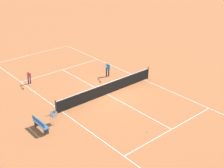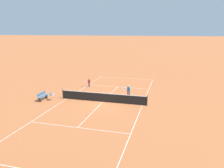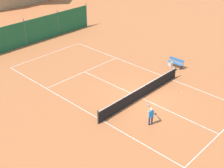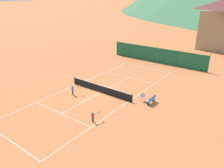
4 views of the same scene
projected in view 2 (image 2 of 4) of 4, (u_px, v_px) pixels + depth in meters
The scene contains 13 objects.
ground_plane at pixel (103, 102), 22.62m from camera, with size 600.00×600.00×0.00m, color #BC6638.
court_line_markings at pixel (103, 102), 22.62m from camera, with size 8.25×23.85×0.01m.
tennis_net at pixel (103, 97), 22.50m from camera, with size 9.18×0.08×1.06m.
player_far_baseline at pixel (128, 90), 24.27m from camera, with size 0.80×0.95×1.31m.
player_near_baseline at pixel (89, 82), 28.64m from camera, with size 0.51×0.91×1.10m.
tennis_ball_by_net_right at pixel (114, 80), 32.28m from camera, with size 0.07×0.07×0.07m, color #CCE033.
tennis_ball_alley_right at pixel (84, 95), 24.99m from camera, with size 0.07×0.07×0.07m, color #CCE033.
tennis_ball_near_corner at pixel (66, 121), 17.68m from camera, with size 0.07×0.07×0.07m, color #CCE033.
tennis_ball_far_corner at pixel (112, 79), 33.31m from camera, with size 0.07×0.07×0.07m, color #CCE033.
tennis_ball_mid_court at pixel (89, 155), 12.89m from camera, with size 0.07×0.07×0.07m, color #CCE033.
tennis_ball_service_box at pixel (19, 139), 14.75m from camera, with size 0.07×0.07×0.07m, color #CCE033.
ball_hopper at pixel (52, 95), 22.88m from camera, with size 0.36×0.36×0.89m.
courtside_bench at pixel (43, 96), 23.08m from camera, with size 0.36×1.50×0.84m.
Camera 2 is at (-6.54, 20.53, 7.18)m, focal length 35.00 mm.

